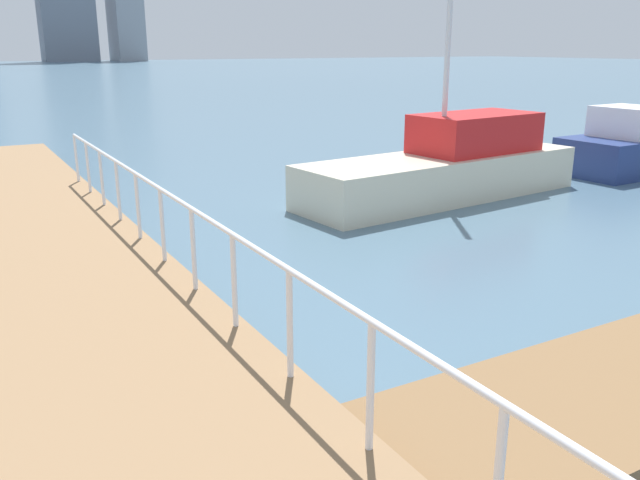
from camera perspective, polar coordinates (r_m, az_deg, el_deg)
The scene contains 3 objects.
ground_plane at distance 13.96m, azimuth -4.83°, elevation 2.50°, with size 300.00×300.00×0.00m, color slate.
moored_boat_0 at distance 20.05m, azimuth 25.27°, elevation 7.21°, with size 4.14×2.17×1.80m.
moored_boat_3 at distance 15.45m, azimuth 11.10°, elevation 6.32°, with size 7.31×2.73×6.42m.
Camera 1 is at (-5.64, 7.68, 3.37)m, focal length 36.98 mm.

